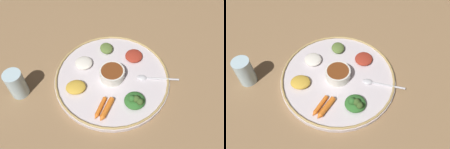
% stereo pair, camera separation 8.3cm
% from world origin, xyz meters
% --- Properties ---
extents(ground_plane, '(2.40, 2.40, 0.00)m').
position_xyz_m(ground_plane, '(0.00, 0.00, 0.00)').
color(ground_plane, olive).
extents(platter, '(0.41, 0.41, 0.02)m').
position_xyz_m(platter, '(0.00, 0.00, 0.01)').
color(platter, silver).
rests_on(platter, ground_plane).
extents(platter_rim, '(0.41, 0.41, 0.01)m').
position_xyz_m(platter_rim, '(0.00, 0.00, 0.02)').
color(platter_rim, tan).
rests_on(platter_rim, platter).
extents(center_bowl, '(0.09, 0.09, 0.04)m').
position_xyz_m(center_bowl, '(0.00, 0.00, 0.04)').
color(center_bowl, silver).
rests_on(center_bowl, platter).
extents(spoon, '(0.15, 0.03, 0.01)m').
position_xyz_m(spoon, '(-0.14, 0.01, 0.02)').
color(spoon, silver).
rests_on(spoon, platter).
extents(greens_pile, '(0.10, 0.10, 0.04)m').
position_xyz_m(greens_pile, '(-0.07, 0.11, 0.03)').
color(greens_pile, '#2D6628').
rests_on(greens_pile, platter).
extents(carrot_near_spoon, '(0.05, 0.08, 0.01)m').
position_xyz_m(carrot_near_spoon, '(0.04, 0.13, 0.02)').
color(carrot_near_spoon, orange).
rests_on(carrot_near_spoon, platter).
extents(carrot_outer, '(0.06, 0.09, 0.02)m').
position_xyz_m(carrot_outer, '(0.02, 0.14, 0.03)').
color(carrot_outer, orange).
rests_on(carrot_outer, platter).
extents(mound_lentil_yellow, '(0.08, 0.07, 0.02)m').
position_xyz_m(mound_lentil_yellow, '(0.13, 0.05, 0.03)').
color(mound_lentil_yellow, gold).
rests_on(mound_lentil_yellow, platter).
extents(mound_beet, '(0.09, 0.09, 0.02)m').
position_xyz_m(mound_beet, '(-0.09, -0.09, 0.03)').
color(mound_beet, maroon).
rests_on(mound_beet, platter).
extents(mound_collards, '(0.06, 0.07, 0.02)m').
position_xyz_m(mound_collards, '(0.02, -0.13, 0.03)').
color(mound_collards, '#567033').
rests_on(mound_collards, platter).
extents(mound_rice_white, '(0.08, 0.08, 0.02)m').
position_xyz_m(mound_rice_white, '(0.10, -0.06, 0.03)').
color(mound_rice_white, silver).
rests_on(mound_rice_white, platter).
extents(drinking_glass, '(0.06, 0.06, 0.10)m').
position_xyz_m(drinking_glass, '(0.32, 0.04, 0.05)').
color(drinking_glass, silver).
rests_on(drinking_glass, ground_plane).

